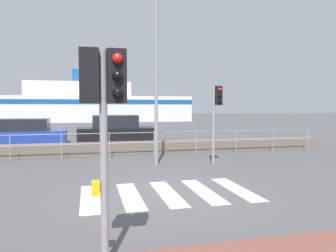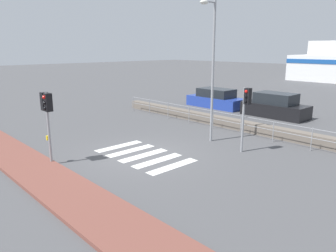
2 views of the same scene
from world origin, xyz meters
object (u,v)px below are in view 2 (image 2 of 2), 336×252
traffic_light_near (47,109)px  parked_car_blue (216,99)px  parked_car_black (275,107)px  traffic_light_far (246,106)px  streetlamp (211,58)px

traffic_light_near → parked_car_blue: (-3.66, 14.72, -1.59)m
traffic_light_near → parked_car_black: size_ratio=0.67×
traffic_light_far → parked_car_blue: bearing=134.9°
traffic_light_near → parked_car_black: (1.30, 14.72, -1.52)m
streetlamp → parked_car_black: 8.50m
traffic_light_near → streetlamp: streetlamp is taller
traffic_light_far → streetlamp: size_ratio=0.43×
traffic_light_far → streetlamp: bearing=174.7°
traffic_light_near → traffic_light_far: traffic_light_far is taller
streetlamp → parked_car_black: (-0.85, 7.77, -3.34)m
parked_car_blue → parked_car_black: size_ratio=1.07×
traffic_light_near → parked_car_black: bearing=84.9°
parked_car_blue → parked_car_black: (4.96, -0.00, 0.07)m
traffic_light_far → streetlamp: (-2.13, 0.20, 1.94)m
traffic_light_near → streetlamp: 7.50m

